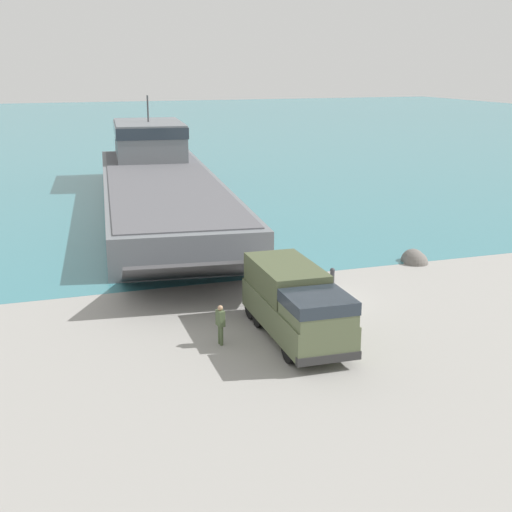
# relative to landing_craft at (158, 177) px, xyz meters

# --- Properties ---
(ground_plane) EXTENTS (240.00, 240.00, 0.00)m
(ground_plane) POSITION_rel_landing_craft_xyz_m (1.93, -27.38, -1.99)
(ground_plane) COLOR gray
(water_surface) EXTENTS (240.00, 180.00, 0.01)m
(water_surface) POSITION_rel_landing_craft_xyz_m (1.93, 66.85, -1.98)
(water_surface) COLOR teal
(water_surface) RESTS_ON ground_plane
(landing_craft) EXTENTS (13.21, 43.96, 8.04)m
(landing_craft) POSITION_rel_landing_craft_xyz_m (0.00, 0.00, 0.00)
(landing_craft) COLOR slate
(landing_craft) RESTS_ON ground_plane
(military_truck) EXTENTS (2.72, 7.37, 2.84)m
(military_truck) POSITION_rel_landing_craft_xyz_m (-0.73, -31.56, -0.46)
(military_truck) COLOR #566042
(military_truck) RESTS_ON ground_plane
(soldier_on_ramp) EXTENTS (0.30, 0.47, 1.66)m
(soldier_on_ramp) POSITION_rel_landing_craft_xyz_m (-3.83, -31.21, -1.03)
(soldier_on_ramp) COLOR #475638
(soldier_on_ramp) RESTS_ON ground_plane
(mooring_bollard) EXTENTS (0.26, 0.26, 0.79)m
(mooring_bollard) POSITION_rel_landing_craft_xyz_m (3.93, -25.06, -1.56)
(mooring_bollard) COLOR #333338
(mooring_bollard) RESTS_ON ground_plane
(shoreline_rock_a) EXTENTS (1.39, 1.39, 1.39)m
(shoreline_rock_a) POSITION_rel_landing_craft_xyz_m (10.06, -22.76, -1.99)
(shoreline_rock_a) COLOR #66605B
(shoreline_rock_a) RESTS_ON ground_plane
(shoreline_rock_b) EXTENTS (1.39, 1.39, 1.39)m
(shoreline_rock_b) POSITION_rel_landing_craft_xyz_m (9.93, -23.29, -1.99)
(shoreline_rock_b) COLOR #66605B
(shoreline_rock_b) RESTS_ON ground_plane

